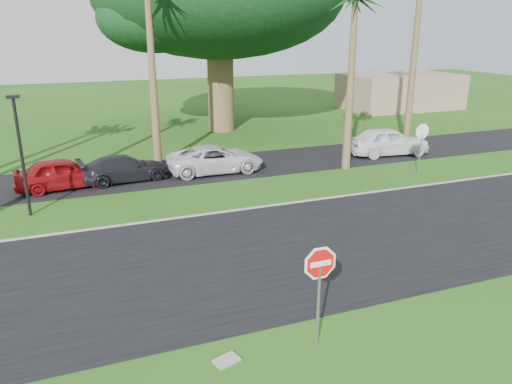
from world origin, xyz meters
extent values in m
plane|color=#204C13|center=(0.00, 0.00, 0.00)|extent=(120.00, 120.00, 0.00)
cube|color=black|center=(0.00, 2.00, 0.01)|extent=(120.00, 8.00, 0.02)
cube|color=black|center=(0.00, 12.50, 0.01)|extent=(120.00, 5.00, 0.02)
cube|color=gray|center=(0.00, 6.05, 0.03)|extent=(120.00, 0.12, 0.06)
cylinder|color=gray|center=(0.50, -3.00, 1.00)|extent=(0.07, 0.07, 2.00)
cylinder|color=white|center=(0.50, -3.00, 2.10)|extent=(1.05, 0.02, 1.05)
cylinder|color=red|center=(0.50, -3.00, 2.10)|extent=(0.90, 0.02, 0.90)
cube|color=white|center=(0.50, -3.00, 2.10)|extent=(0.50, 0.02, 0.12)
cylinder|color=gray|center=(12.00, 8.00, 1.00)|extent=(0.07, 0.07, 2.00)
cylinder|color=white|center=(12.00, 8.00, 2.10)|extent=(1.05, 0.02, 1.05)
cylinder|color=red|center=(12.00, 8.00, 2.10)|extent=(0.90, 0.02, 0.90)
cube|color=white|center=(12.00, 8.00, 2.10)|extent=(0.50, 0.02, 0.12)
cone|color=brown|center=(0.00, 14.00, 4.75)|extent=(0.44, 0.44, 9.50)
cone|color=brown|center=(9.00, 10.00, 4.25)|extent=(0.44, 0.44, 8.50)
cone|color=brown|center=(15.00, 13.00, 6.00)|extent=(0.44, 0.44, 12.00)
cylinder|color=brown|center=(6.00, 22.00, 3.00)|extent=(1.80, 1.80, 6.00)
cylinder|color=black|center=(-6.00, 8.50, 2.25)|extent=(0.12, 0.12, 4.50)
cube|color=black|center=(-6.00, 8.50, 4.58)|extent=(0.45, 0.25, 0.12)
cube|color=gray|center=(24.00, 26.00, 1.50)|extent=(10.00, 6.00, 3.00)
imported|color=maroon|center=(-4.70, 11.59, 0.71)|extent=(4.29, 2.07, 1.41)
imported|color=black|center=(-1.97, 11.79, 0.61)|extent=(4.41, 2.24, 1.23)
imported|color=silver|center=(2.48, 11.71, 0.67)|extent=(4.83, 2.27, 1.34)
imported|color=white|center=(12.67, 11.60, 0.79)|extent=(4.83, 2.35, 1.59)
cube|color=gray|center=(-1.61, -2.81, 0.03)|extent=(0.63, 0.50, 0.06)
camera|label=1|loc=(-4.31, -11.63, 6.97)|focal=35.00mm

